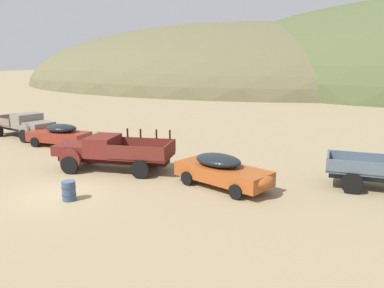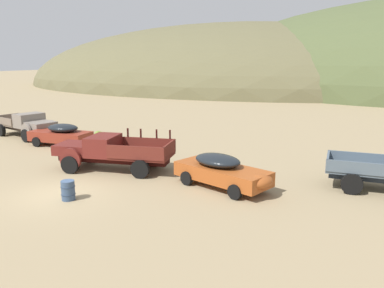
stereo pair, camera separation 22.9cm
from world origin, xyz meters
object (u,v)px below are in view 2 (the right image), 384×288
(truck_primer_gray, at_px, (29,125))
(car_rust_red, at_px, (59,134))
(car_oxide_orange, at_px, (224,171))
(truck_oxblood, at_px, (105,152))
(oil_drum_spare, at_px, (68,190))

(truck_primer_gray, xyz_separation_m, car_rust_red, (4.14, -1.28, -0.18))
(truck_primer_gray, distance_m, car_oxide_orange, 18.61)
(truck_oxblood, bearing_deg, car_rust_red, -40.21)
(oil_drum_spare, bearing_deg, car_oxide_orange, 37.42)
(truck_primer_gray, height_order, truck_oxblood, truck_oxblood)
(truck_primer_gray, bearing_deg, oil_drum_spare, -24.23)
(oil_drum_spare, bearing_deg, truck_primer_gray, 142.18)
(car_rust_red, relative_size, car_oxide_orange, 0.89)
(car_oxide_orange, bearing_deg, truck_primer_gray, -177.30)
(car_rust_red, bearing_deg, truck_oxblood, 147.95)
(truck_primer_gray, height_order, car_rust_red, truck_primer_gray)
(car_oxide_orange, bearing_deg, car_rust_red, -177.00)
(truck_primer_gray, bearing_deg, car_rust_red, -3.61)
(truck_primer_gray, xyz_separation_m, oil_drum_spare, (12.24, -9.50, -0.56))
(truck_primer_gray, relative_size, car_rust_red, 1.36)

